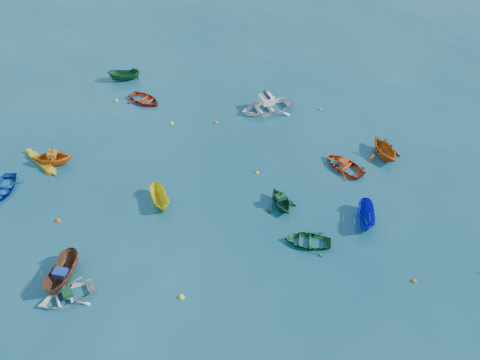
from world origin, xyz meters
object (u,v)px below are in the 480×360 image
Objects in this scene: kayak_yellow at (42,164)px; motorboat_white at (266,110)px; dinghy_blue_sw at (4,191)px; dinghy_white_near at (68,298)px.

kayak_yellow is 18.52m from motorboat_white.
dinghy_blue_sw is 1.01× the size of dinghy_white_near.
dinghy_blue_sw reaches higher than kayak_yellow.
dinghy_white_near is 12.76m from kayak_yellow.
motorboat_white is at bearing 120.08° from dinghy_white_near.
dinghy_white_near is (10.67, -3.30, 0.00)m from dinghy_blue_sw.
dinghy_blue_sw is 3.43m from kayak_yellow.
dinghy_blue_sw is at bearing -83.21° from motorboat_white.
dinghy_white_near is at bearing -53.78° from motorboat_white.
kayak_yellow is (-10.84, 6.73, 0.00)m from dinghy_white_near.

